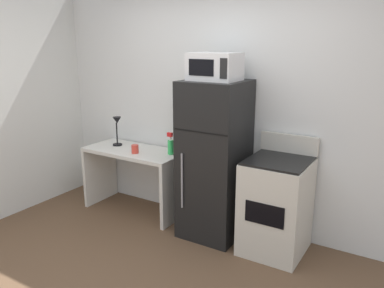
{
  "coord_description": "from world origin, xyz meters",
  "views": [
    {
      "loc": [
        1.84,
        -1.99,
        1.99
      ],
      "look_at": [
        -0.06,
        1.1,
        1.01
      ],
      "focal_mm": 36.48,
      "sensor_mm": 36.0,
      "label": 1
    }
  ],
  "objects_px": {
    "desk_lamp": "(117,126)",
    "refrigerator": "(214,160)",
    "spray_bottle": "(171,146)",
    "coffee_mug": "(135,149)",
    "microwave": "(215,67)",
    "desk": "(135,168)",
    "oven_range": "(276,205)"
  },
  "relations": [
    {
      "from": "spray_bottle",
      "to": "oven_range",
      "type": "distance_m",
      "value": 1.33
    },
    {
      "from": "spray_bottle",
      "to": "coffee_mug",
      "type": "distance_m",
      "value": 0.41
    },
    {
      "from": "spray_bottle",
      "to": "oven_range",
      "type": "bearing_deg",
      "value": -3.97
    },
    {
      "from": "coffee_mug",
      "to": "refrigerator",
      "type": "distance_m",
      "value": 0.97
    },
    {
      "from": "desk",
      "to": "spray_bottle",
      "type": "height_order",
      "value": "spray_bottle"
    },
    {
      "from": "coffee_mug",
      "to": "desk",
      "type": "bearing_deg",
      "value": 133.5
    },
    {
      "from": "desk",
      "to": "oven_range",
      "type": "relative_size",
      "value": 1.07
    },
    {
      "from": "refrigerator",
      "to": "desk",
      "type": "bearing_deg",
      "value": 178.65
    },
    {
      "from": "coffee_mug",
      "to": "refrigerator",
      "type": "height_order",
      "value": "refrigerator"
    },
    {
      "from": "desk",
      "to": "oven_range",
      "type": "xyz_separation_m",
      "value": [
        1.73,
        -0.02,
        -0.06
      ]
    },
    {
      "from": "desk_lamp",
      "to": "refrigerator",
      "type": "distance_m",
      "value": 1.35
    },
    {
      "from": "spray_bottle",
      "to": "coffee_mug",
      "type": "bearing_deg",
      "value": -155.02
    },
    {
      "from": "coffee_mug",
      "to": "oven_range",
      "type": "relative_size",
      "value": 0.09
    },
    {
      "from": "spray_bottle",
      "to": "desk_lamp",
      "type": "bearing_deg",
      "value": -177.12
    },
    {
      "from": "desk_lamp",
      "to": "refrigerator",
      "type": "height_order",
      "value": "refrigerator"
    },
    {
      "from": "coffee_mug",
      "to": "desk_lamp",
      "type": "bearing_deg",
      "value": 160.37
    },
    {
      "from": "coffee_mug",
      "to": "microwave",
      "type": "distance_m",
      "value": 1.35
    },
    {
      "from": "microwave",
      "to": "oven_range",
      "type": "xyz_separation_m",
      "value": [
        0.67,
        0.02,
        -1.27
      ]
    },
    {
      "from": "microwave",
      "to": "oven_range",
      "type": "relative_size",
      "value": 0.42
    },
    {
      "from": "desk_lamp",
      "to": "coffee_mug",
      "type": "distance_m",
      "value": 0.44
    },
    {
      "from": "spray_bottle",
      "to": "refrigerator",
      "type": "relative_size",
      "value": 0.16
    },
    {
      "from": "desk",
      "to": "spray_bottle",
      "type": "distance_m",
      "value": 0.57
    },
    {
      "from": "microwave",
      "to": "desk",
      "type": "bearing_deg",
      "value": 177.52
    },
    {
      "from": "desk_lamp",
      "to": "refrigerator",
      "type": "xyz_separation_m",
      "value": [
        1.34,
        -0.05,
        -0.19
      ]
    },
    {
      "from": "microwave",
      "to": "spray_bottle",
      "type": "bearing_deg",
      "value": 169.55
    },
    {
      "from": "microwave",
      "to": "refrigerator",
      "type": "bearing_deg",
      "value": 90.33
    },
    {
      "from": "desk",
      "to": "oven_range",
      "type": "bearing_deg",
      "value": -0.78
    },
    {
      "from": "refrigerator",
      "to": "microwave",
      "type": "distance_m",
      "value": 0.93
    },
    {
      "from": "desk",
      "to": "spray_bottle",
      "type": "relative_size",
      "value": 4.73
    },
    {
      "from": "spray_bottle",
      "to": "microwave",
      "type": "bearing_deg",
      "value": -10.45
    },
    {
      "from": "spray_bottle",
      "to": "coffee_mug",
      "type": "height_order",
      "value": "spray_bottle"
    },
    {
      "from": "desk_lamp",
      "to": "coffee_mug",
      "type": "relative_size",
      "value": 3.72
    }
  ]
}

